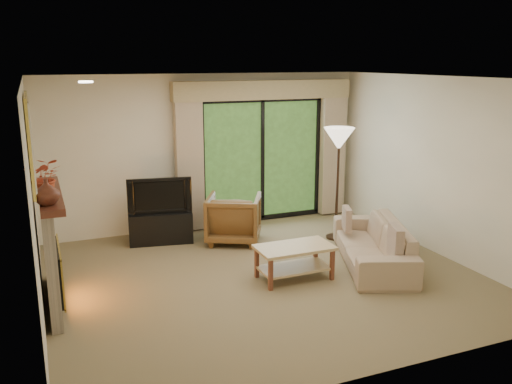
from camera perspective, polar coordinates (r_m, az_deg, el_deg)
name	(u,v)px	position (r m, az deg, el deg)	size (l,w,h in m)	color
floor	(265,277)	(7.31, 0.91, -8.92)	(5.50, 5.50, 0.00)	olive
ceiling	(265,78)	(6.75, 0.99, 11.89)	(5.50, 5.50, 0.00)	silver
wall_back	(207,152)	(9.22, -5.23, 4.23)	(5.00, 5.00, 0.00)	beige
wall_front	(379,241)	(4.81, 12.87, -5.06)	(5.00, 5.00, 0.00)	beige
wall_left	(33,203)	(6.38, -22.39, -1.10)	(5.00, 5.00, 0.00)	beige
wall_right	(437,166)	(8.37, 18.53, 2.59)	(5.00, 5.00, 0.00)	beige
fireplace	(50,249)	(6.74, -20.91, -5.65)	(0.24, 1.70, 1.37)	gray
mirror	(31,141)	(6.45, -22.62, 4.95)	(0.07, 1.45, 1.02)	gold
sliding_door	(262,160)	(9.55, 0.64, 3.40)	(2.26, 0.10, 2.16)	black
curtain_left	(189,161)	(8.99, -7.04, 3.29)	(0.45, 0.18, 2.35)	tan
curtain_right	(332,150)	(10.03, 8.02, 4.35)	(0.45, 0.18, 2.35)	tan
cornice	(264,90)	(9.32, 0.88, 10.70)	(3.20, 0.24, 0.32)	tan
media_console	(161,227)	(8.71, -9.99, -3.63)	(0.98, 0.44, 0.49)	black
tv	(159,194)	(8.57, -10.14, -0.26)	(0.98, 0.13, 0.57)	black
armchair	(234,218)	(8.57, -2.36, -2.78)	(0.81, 0.84, 0.76)	brown
sofa	(373,243)	(7.84, 12.20, -5.31)	(2.06, 0.81, 0.60)	tan
pillow_near	(396,242)	(7.28, 14.47, -5.12)	(0.11, 0.42, 0.42)	#50372C
pillow_far	(347,219)	(8.21, 9.54, -2.80)	(0.09, 0.35, 0.35)	#50372C
coffee_table	(294,262)	(7.20, 4.05, -7.39)	(1.00, 0.55, 0.45)	tan
floor_lamp	(337,184)	(8.68, 8.56, 0.83)	(0.48, 0.48, 1.80)	beige
vase	(47,192)	(5.94, -21.19, 0.02)	(0.26, 0.26, 0.27)	#4D2317
branches	(45,177)	(6.28, -21.35, 1.46)	(0.39, 0.34, 0.43)	#BC4628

